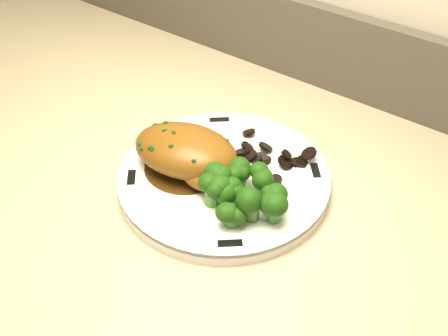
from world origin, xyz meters
The scene contains 9 objects.
plate centered at (0.28, 1.72, 0.85)m, with size 0.25×0.25×0.02m, color white.
rim_accent_0 centered at (0.37, 1.79, 0.86)m, with size 0.03×0.01×0.00m, color black.
rim_accent_1 centered at (0.22, 1.81, 0.86)m, with size 0.03×0.01×0.00m, color black.
rim_accent_2 centered at (0.20, 1.65, 0.86)m, with size 0.03×0.01×0.00m, color black.
rim_accent_3 centered at (0.35, 1.64, 0.86)m, with size 0.03×0.01×0.00m, color black.
gravy_pool centered at (0.24, 1.71, 0.86)m, with size 0.10×0.10×0.00m, color #3D240B.
chicken_breast centered at (0.24, 1.71, 0.88)m, with size 0.14×0.11×0.05m.
mushroom_pile centered at (0.31, 1.77, 0.86)m, with size 0.08×0.06×0.02m.
broccoli_florets centered at (0.33, 1.70, 0.88)m, with size 0.10×0.08×0.04m.
Camera 1 is at (0.58, 1.33, 1.29)m, focal length 45.00 mm.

